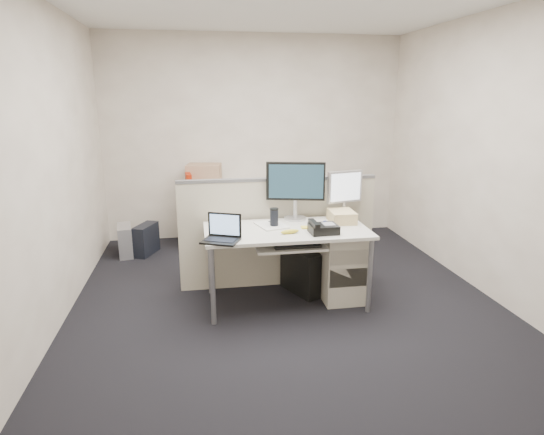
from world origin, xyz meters
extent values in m
cube|color=black|center=(0.00, 0.00, -0.01)|extent=(4.00, 4.50, 0.01)
cube|color=silver|center=(0.00, 2.25, 1.35)|extent=(4.00, 0.02, 2.70)
cube|color=silver|center=(0.00, -2.25, 1.35)|extent=(4.00, 0.02, 2.70)
cube|color=silver|center=(-2.00, 0.00, 1.35)|extent=(0.02, 4.50, 2.70)
cube|color=silver|center=(2.00, 0.00, 1.35)|extent=(0.02, 4.50, 2.70)
cube|color=silver|center=(0.00, 0.00, 0.71)|extent=(1.50, 0.75, 0.03)
cylinder|color=slate|center=(-0.70, -0.33, 0.35)|extent=(0.04, 0.04, 0.70)
cylinder|color=slate|center=(-0.70, 0.33, 0.35)|extent=(0.04, 0.04, 0.70)
cylinder|color=slate|center=(0.70, -0.33, 0.35)|extent=(0.04, 0.04, 0.70)
cylinder|color=slate|center=(0.70, 0.33, 0.35)|extent=(0.04, 0.04, 0.70)
cube|color=silver|center=(0.00, -0.18, 0.62)|extent=(0.62, 0.32, 0.02)
cube|color=beige|center=(0.55, 0.05, 0.33)|extent=(0.40, 0.55, 0.65)
cube|color=#BAB698|center=(0.00, 0.45, 0.55)|extent=(2.00, 0.06, 1.10)
cube|color=beige|center=(0.00, 1.93, 0.36)|extent=(2.00, 0.60, 0.72)
cube|color=black|center=(0.15, 0.32, 1.02)|extent=(0.61, 0.34, 0.57)
cube|color=#B7B7BC|center=(0.65, 0.32, 0.96)|extent=(0.41, 0.27, 0.46)
cube|color=black|center=(-0.62, -0.28, 0.84)|extent=(0.36, 0.32, 0.22)
cylinder|color=black|center=(0.35, -0.05, 0.75)|extent=(0.15, 0.15, 0.05)
cube|color=black|center=(0.30, -0.18, 0.77)|extent=(0.25, 0.21, 0.08)
cube|color=silver|center=(-0.12, 0.12, 0.74)|extent=(0.31, 0.36, 0.01)
cube|color=yellow|center=(0.18, 0.00, 0.74)|extent=(0.09, 0.09, 0.01)
cylinder|color=black|center=(-0.10, 0.09, 0.81)|extent=(0.10, 0.10, 0.16)
ellipsoid|color=yellow|center=(0.00, -0.15, 0.75)|extent=(0.18, 0.07, 0.04)
cube|color=black|center=(-0.09, 0.20, 0.74)|extent=(0.09, 0.12, 0.01)
cube|color=tan|center=(0.57, 0.15, 0.78)|extent=(0.24, 0.30, 0.11)
cube|color=black|center=(0.05, -0.22, 0.64)|extent=(0.41, 0.15, 0.02)
cube|color=black|center=(0.20, 0.20, 0.22)|extent=(0.37, 0.51, 0.44)
cube|color=black|center=(-1.45, 1.63, 0.19)|extent=(0.30, 0.43, 0.37)
cube|color=#B7B7BC|center=(-1.70, 1.63, 0.19)|extent=(0.22, 0.42, 0.38)
cube|color=tan|center=(-0.70, 2.05, 0.88)|extent=(0.48, 0.39, 0.32)
cube|color=tan|center=(0.47, 1.81, 0.85)|extent=(0.45, 0.42, 0.26)
cube|color=#A51E07|center=(-0.90, 1.83, 0.84)|extent=(0.09, 0.27, 0.25)
camera|label=1|loc=(-0.79, -3.92, 1.92)|focal=30.00mm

